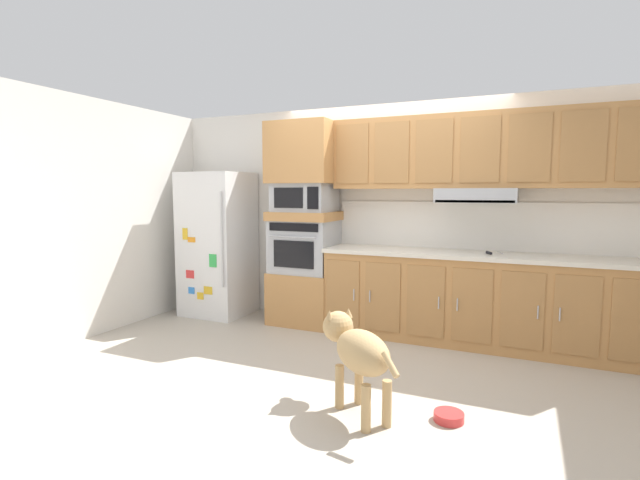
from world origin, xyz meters
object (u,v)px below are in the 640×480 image
refrigerator (218,244)px  microwave (305,198)px  built_in_oven (305,246)px  screwdriver (490,253)px  dog_food_bowl (449,416)px  dog (357,349)px

refrigerator → microwave: (1.17, 0.07, 0.58)m
built_in_oven → screwdriver: (2.02, -0.03, 0.03)m
microwave → refrigerator: bearing=-176.7°
dog_food_bowl → dog: bearing=-168.3°
microwave → screwdriver: size_ratio=3.94×
screwdriver → dog: bearing=-111.4°
refrigerator → built_in_oven: size_ratio=2.51×
built_in_oven → dog: 2.32m
refrigerator → dog: 3.09m
built_in_oven → screwdriver: bearing=-0.8°
screwdriver → dog: screwdriver is taller
refrigerator → dog_food_bowl: 3.61m
screwdriver → dog_food_bowl: (-0.11, -1.71, -0.90)m
microwave → dog_food_bowl: 2.95m
refrigerator → screwdriver: size_ratio=10.77×
dog → dog_food_bowl: (0.61, 0.13, -0.42)m
screwdriver → dog_food_bowl: size_ratio=0.82×
refrigerator → screwdriver: bearing=0.7°
microwave → screwdriver: 2.08m
microwave → dog_food_bowl: bearing=-42.4°
refrigerator → dog: refrigerator is taller
built_in_oven → dog: bearing=-55.3°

